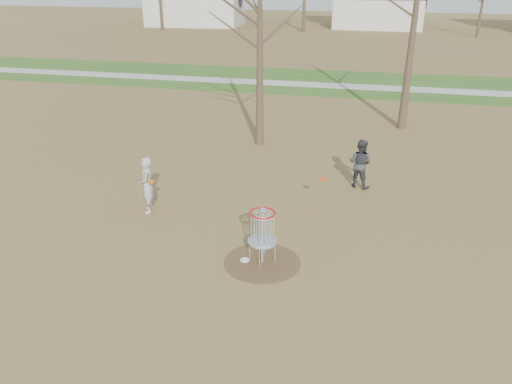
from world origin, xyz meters
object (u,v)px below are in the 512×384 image
Objects in this scene: disc_grounded at (245,260)px; disc_golf_basket at (262,228)px; player_standing at (147,185)px; player_throwing at (360,163)px.

disc_grounded is 0.16× the size of disc_golf_basket.
disc_golf_basket is (0.41, 0.02, 0.89)m from disc_grounded.
disc_grounded is at bearing 39.07° from player_standing.
player_standing is at bearing 50.44° from player_throwing.
player_standing is 1.19× the size of disc_golf_basket.
disc_golf_basket reaches higher than disc_grounded.
disc_golf_basket is (-1.97, -5.07, 0.14)m from player_throwing.
player_standing is 3.90m from disc_grounded.
player_standing is at bearing 152.56° from disc_golf_basket.
player_throwing is at bearing 98.74° from player_standing.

